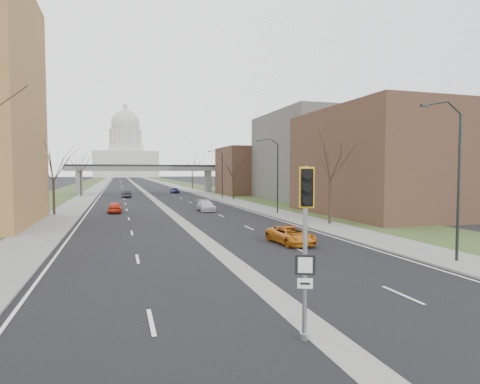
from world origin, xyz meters
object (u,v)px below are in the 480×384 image
signal_pole_median (306,221)px  car_right_far (175,190)px  car_left_near (115,207)px  car_right_near (291,235)px  car_left_far (126,194)px  car_right_mid (206,206)px

signal_pole_median → car_right_far: (7.04, 80.52, -2.98)m
signal_pole_median → car_left_near: signal_pole_median is taller
signal_pole_median → car_right_near: (6.23, 14.89, -3.00)m
signal_pole_median → car_left_far: bearing=115.8°
signal_pole_median → car_right_mid: 39.28m
car_left_far → signal_pole_median: bearing=87.4°
car_right_mid → car_right_far: (1.73, 41.71, -0.03)m
car_left_near → car_left_far: car_left_far is taller
signal_pole_median → car_right_far: bearing=107.7°
car_right_mid → car_left_near: bearing=173.6°
signal_pole_median → car_left_far: 68.20m
signal_pole_median → car_right_near: signal_pole_median is taller
car_left_near → car_right_mid: (10.89, -1.29, 0.01)m
car_right_mid → signal_pole_median: bearing=-97.4°
car_left_near → car_left_far: size_ratio=0.95×
signal_pole_median → car_left_far: (-3.76, 68.03, -2.95)m
signal_pole_median → car_left_near: bearing=120.6°
signal_pole_median → car_right_mid: signal_pole_median is taller
car_left_far → car_right_mid: size_ratio=0.89×
car_right_mid → car_right_near: bearing=-87.4°
car_right_mid → car_left_far: bearing=107.6°
car_left_far → car_right_far: size_ratio=1.09×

